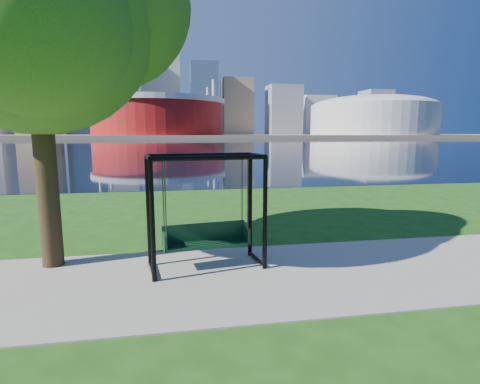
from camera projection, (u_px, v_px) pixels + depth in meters
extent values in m
plane|color=#1E5114|center=(235.00, 269.00, 8.32)|extent=(900.00, 900.00, 0.00)
cube|color=#9E937F|center=(238.00, 277.00, 7.83)|extent=(120.00, 4.00, 0.03)
cube|color=black|center=(178.00, 144.00, 107.53)|extent=(900.00, 180.00, 0.02)
cube|color=#937F60|center=(174.00, 136.00, 305.79)|extent=(900.00, 228.00, 2.00)
cylinder|color=maroon|center=(158.00, 117.00, 233.14)|extent=(80.00, 80.00, 22.00)
cylinder|color=silver|center=(158.00, 102.00, 231.67)|extent=(83.00, 83.00, 3.00)
cylinder|color=silver|center=(208.00, 111.00, 256.54)|extent=(2.00, 2.00, 32.00)
cylinder|color=silver|center=(108.00, 110.00, 245.15)|extent=(2.00, 2.00, 32.00)
cylinder|color=silver|center=(96.00, 106.00, 208.19)|extent=(2.00, 2.00, 32.00)
cylinder|color=silver|center=(214.00, 108.00, 219.58)|extent=(2.00, 2.00, 32.00)
cylinder|color=beige|center=(372.00, 120.00, 258.37)|extent=(84.00, 84.00, 20.00)
ellipsoid|color=beige|center=(373.00, 107.00, 256.98)|extent=(84.00, 84.00, 15.12)
cube|color=#998466|center=(35.00, 74.00, 275.68)|extent=(26.00, 26.00, 88.00)
cube|color=slate|center=(86.00, 76.00, 304.64)|extent=(30.00, 24.00, 95.00)
cube|color=gray|center=(121.00, 88.00, 292.16)|extent=(24.00, 24.00, 72.00)
cube|color=silver|center=(161.00, 88.00, 325.90)|extent=(32.00, 28.00, 80.00)
cube|color=slate|center=(204.00, 99.00, 309.35)|extent=(22.00, 22.00, 58.00)
cube|color=#998466|center=(237.00, 107.00, 329.90)|extent=(26.00, 26.00, 48.00)
cube|color=gray|center=(284.00, 110.00, 327.56)|extent=(28.00, 24.00, 42.00)
cube|color=silver|center=(316.00, 115.00, 359.26)|extent=(30.00, 26.00, 36.00)
cube|color=gray|center=(375.00, 113.00, 348.14)|extent=(24.00, 24.00, 40.00)
cube|color=#998466|center=(404.00, 118.00, 370.27)|extent=(26.00, 26.00, 32.00)
sphere|color=#998466|center=(30.00, 6.00, 268.30)|extent=(10.00, 10.00, 10.00)
cylinder|color=black|center=(152.00, 223.00, 7.40)|extent=(0.11, 0.11, 2.50)
cylinder|color=black|center=(265.00, 215.00, 8.12)|extent=(0.11, 0.11, 2.50)
cylinder|color=black|center=(149.00, 213.00, 8.32)|extent=(0.11, 0.11, 2.50)
cylinder|color=black|center=(250.00, 206.00, 9.04)|extent=(0.11, 0.11, 2.50)
cylinder|color=black|center=(211.00, 158.00, 7.56)|extent=(2.39, 0.42, 0.10)
cylinder|color=black|center=(201.00, 155.00, 8.49)|extent=(2.39, 0.42, 0.10)
cylinder|color=black|center=(148.00, 158.00, 7.66)|extent=(0.23, 0.98, 0.10)
cylinder|color=black|center=(152.00, 270.00, 8.04)|extent=(0.21, 0.98, 0.08)
cylinder|color=black|center=(258.00, 156.00, 8.39)|extent=(0.23, 0.98, 0.10)
cylinder|color=black|center=(257.00, 259.00, 8.76)|extent=(0.21, 0.98, 0.08)
cube|color=black|center=(207.00, 245.00, 8.33)|extent=(1.95, 0.74, 0.07)
cube|color=black|center=(204.00, 232.00, 8.49)|extent=(1.90, 0.31, 0.41)
cube|color=black|center=(165.00, 242.00, 8.03)|extent=(0.12, 0.49, 0.37)
cube|color=black|center=(246.00, 235.00, 8.58)|extent=(0.12, 0.49, 0.37)
cylinder|color=#35353A|center=(165.00, 199.00, 7.69)|extent=(0.03, 0.03, 1.58)
cylinder|color=#35353A|center=(248.00, 195.00, 8.24)|extent=(0.03, 0.03, 1.58)
cylinder|color=#35353A|center=(163.00, 196.00, 8.07)|extent=(0.03, 0.03, 1.58)
cylinder|color=#35353A|center=(242.00, 192.00, 8.62)|extent=(0.03, 0.03, 1.58)
cylinder|color=black|center=(46.00, 165.00, 8.18)|extent=(0.46, 0.46, 4.64)
sphere|color=#355D1B|center=(33.00, 11.00, 7.69)|extent=(5.06, 5.06, 5.06)
sphere|color=#355D1B|center=(107.00, 4.00, 8.48)|extent=(3.80, 3.80, 3.80)
sphere|color=#355D1B|center=(38.00, 23.00, 6.72)|extent=(3.38, 3.38, 3.38)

